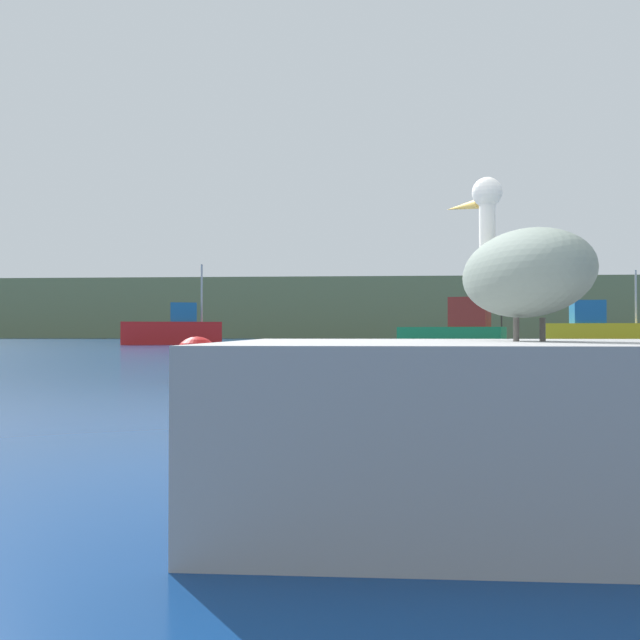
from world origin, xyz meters
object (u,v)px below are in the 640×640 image
Objects in this scene: mooring_buoy at (197,359)px; pelican at (521,270)px; fishing_boat_green at (457,328)px; fishing_boat_yellow at (598,330)px; fishing_boat_red at (174,330)px.

pelican is at bearing -64.15° from mooring_buoy.
pelican is 36.26m from fishing_boat_green.
fishing_boat_green is 29.68m from mooring_buoy.
mooring_buoy is (-17.86, -31.70, -0.59)m from fishing_boat_yellow.
fishing_boat_yellow reaches higher than fishing_boat_green.
pelican is 0.21× the size of fishing_boat_red.
fishing_boat_green is (4.83, 35.93, -0.13)m from pelican.
mooring_buoy is at bearing -83.00° from fishing_boat_green.
fishing_boat_yellow reaches higher than mooring_buoy.
fishing_boat_red is 0.89× the size of fishing_boat_yellow.
fishing_boat_yellow is 36.39m from mooring_buoy.
mooring_buoy is (9.27, -30.12, -0.55)m from fishing_boat_red.
mooring_buoy is (-3.63, 7.50, -0.79)m from pelican.
fishing_boat_yellow is at bearing -40.44° from pelican.
fishing_boat_green is at bearing -154.97° from fishing_boat_yellow.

